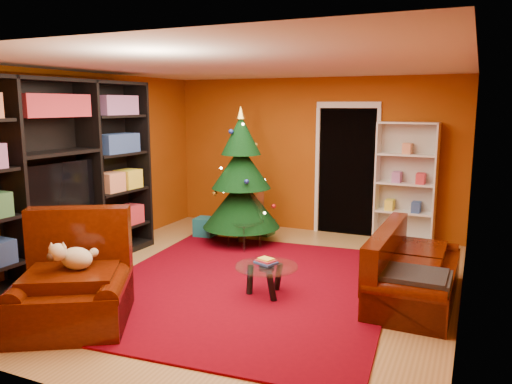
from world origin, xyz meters
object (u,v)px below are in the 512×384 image
at_px(rug, 245,285).
at_px(gift_box_red, 244,220).
at_px(sofa, 416,265).
at_px(armchair, 72,282).
at_px(coffee_table, 267,281).
at_px(gift_box_teal, 205,227).
at_px(media_unit, 54,179).
at_px(gift_box_green, 265,227).
at_px(acrylic_chair, 244,223).
at_px(white_bookshelf, 405,184).
at_px(dog, 77,258).
at_px(christmas_tree, 241,178).

xyz_separation_m(rug, gift_box_red, (-1.31, 2.71, 0.11)).
distance_m(rug, sofa, 1.99).
xyz_separation_m(armchair, coffee_table, (1.46, 1.46, -0.26)).
bearing_deg(gift_box_red, rug, -64.25).
height_order(gift_box_teal, gift_box_red, gift_box_teal).
xyz_separation_m(media_unit, coffee_table, (2.75, 0.36, -1.05)).
height_order(gift_box_green, acrylic_chair, acrylic_chair).
height_order(rug, white_bookshelf, white_bookshelf).
relative_size(gift_box_green, dog, 0.66).
bearing_deg(coffee_table, gift_box_red, 119.93).
height_order(christmas_tree, armchair, christmas_tree).
bearing_deg(christmas_tree, gift_box_red, 113.73).
height_order(gift_box_teal, armchair, armchair).
xyz_separation_m(media_unit, sofa, (4.29, 0.97, -0.84)).
xyz_separation_m(christmas_tree, white_bookshelf, (2.33, 1.04, -0.10)).
bearing_deg(media_unit, gift_box_red, 74.29).
bearing_deg(gift_box_green, dog, -95.10).
xyz_separation_m(gift_box_green, acrylic_chair, (0.06, -0.90, 0.28)).
relative_size(christmas_tree, white_bookshelf, 1.11).
bearing_deg(gift_box_teal, media_unit, -109.11).
height_order(rug, christmas_tree, christmas_tree).
relative_size(gift_box_red, sofa, 0.13).
bearing_deg(armchair, gift_box_green, 54.36).
height_order(rug, gift_box_red, gift_box_red).
height_order(gift_box_green, armchair, armchair).
xyz_separation_m(gift_box_red, acrylic_chair, (0.63, -1.29, 0.29)).
relative_size(rug, gift_box_green, 14.80).
bearing_deg(rug, gift_box_teal, 131.06).
bearing_deg(acrylic_chair, media_unit, -110.10).
xyz_separation_m(gift_box_teal, coffee_table, (1.94, -1.99, 0.03)).
bearing_deg(christmas_tree, white_bookshelf, 24.12).
height_order(armchair, dog, armchair).
relative_size(media_unit, white_bookshelf, 1.66).
xyz_separation_m(white_bookshelf, dog, (-2.54, -4.34, -0.28)).
xyz_separation_m(rug, acrylic_chair, (-0.68, 1.42, 0.40)).
xyz_separation_m(coffee_table, acrylic_chair, (-1.03, 1.60, 0.22)).
distance_m(gift_box_teal, armchair, 3.50).
bearing_deg(acrylic_chair, gift_box_teal, 177.63).
bearing_deg(rug, gift_box_red, 115.75).
height_order(media_unit, acrylic_chair, media_unit).
distance_m(media_unit, sofa, 4.48).
bearing_deg(rug, sofa, 12.86).
height_order(christmas_tree, coffee_table, christmas_tree).
distance_m(gift_box_teal, dog, 3.46).
distance_m(gift_box_red, coffee_table, 3.34).
height_order(rug, media_unit, media_unit).
relative_size(armchair, sofa, 0.62).
bearing_deg(armchair, acrylic_chair, 51.81).
distance_m(rug, gift_box_green, 2.44).
distance_m(rug, white_bookshelf, 3.26).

